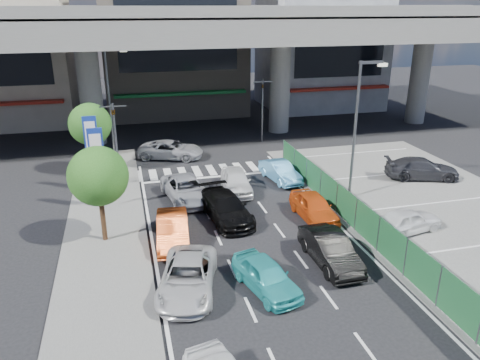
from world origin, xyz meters
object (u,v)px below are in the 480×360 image
object	(u,v)px
sedan_white_mid_left	(188,277)
kei_truck_front_right	(280,171)
tree_near	(98,176)
tree_far	(90,124)
taxi_teal_mid	(266,276)
sedan_black_mid	(226,208)
traffic_cone	(347,197)
taxi_orange_left	(173,230)
street_lamp_left	(111,93)
street_lamp_right	(359,120)
taxi_orange_right	(314,207)
signboard_far	(92,143)
parked_sedan_white	(407,220)
traffic_light_left	(114,124)
signboard_near	(97,158)
sedan_white_front_mid	(236,181)
wagon_silver_front_left	(186,189)
traffic_light_right	(262,95)
parked_sedan_dgrey	(422,168)
crossing_wagon_silver	(171,150)
hatch_black_mid_right	(330,250)

from	to	relation	value
sedan_white_mid_left	kei_truck_front_right	world-z (taller)	sedan_white_mid_left
tree_near	kei_truck_front_right	xyz separation A→B (m)	(10.98, 5.86, -2.76)
tree_far	kei_truck_front_right	xyz separation A→B (m)	(11.78, -4.64, -2.76)
sedan_white_mid_left	taxi_teal_mid	distance (m)	3.15
tree_near	sedan_black_mid	distance (m)	6.89
kei_truck_front_right	traffic_cone	xyz separation A→B (m)	(2.58, -4.47, -0.25)
taxi_orange_left	kei_truck_front_right	bearing A→B (deg)	46.55
street_lamp_left	sedan_white_mid_left	bearing A→B (deg)	-82.20
street_lamp_right	traffic_cone	world-z (taller)	street_lamp_right
tree_far	taxi_orange_right	world-z (taller)	tree_far
signboard_far	parked_sedan_white	size ratio (longest dim) A/B	1.27
signboard_far	traffic_cone	world-z (taller)	signboard_far
traffic_light_left	sedan_black_mid	xyz separation A→B (m)	(5.46, -7.02, -3.25)
tree_far	sedan_white_mid_left	distance (m)	16.42
taxi_orange_right	kei_truck_front_right	world-z (taller)	taxi_orange_right
signboard_near	tree_far	distance (m)	6.54
taxi_orange_right	parked_sedan_white	size ratio (longest dim) A/B	1.08
sedan_black_mid	traffic_cone	world-z (taller)	sedan_black_mid
sedan_white_front_mid	parked_sedan_white	world-z (taller)	sedan_white_front_mid
taxi_teal_mid	taxi_orange_left	size ratio (longest dim) A/B	0.90
street_lamp_left	sedan_black_mid	bearing A→B (deg)	-66.78
traffic_cone	wagon_silver_front_left	bearing A→B (deg)	162.75
traffic_light_right	taxi_teal_mid	xyz separation A→B (m)	(-6.14, -20.86, -3.30)
sedan_white_mid_left	traffic_cone	distance (m)	12.18
taxi_orange_right	sedan_black_mid	bearing A→B (deg)	165.68
street_lamp_right	traffic_light_right	bearing A→B (deg)	97.34
tree_far	taxi_orange_right	bearing A→B (deg)	-42.22
traffic_light_left	parked_sedan_dgrey	world-z (taller)	traffic_light_left
tree_near	crossing_wagon_silver	size ratio (longest dim) A/B	1.01
street_lamp_left	signboard_near	distance (m)	10.19
traffic_light_left	signboard_far	xyz separation A→B (m)	(-1.40, -1.01, -0.87)
tree_far	hatch_black_mid_right	world-z (taller)	tree_far
sedan_white_mid_left	taxi_orange_right	xyz separation A→B (m)	(7.55, 5.09, 0.04)
street_lamp_right	sedan_white_mid_left	bearing A→B (deg)	-146.65
tree_near	taxi_teal_mid	distance (m)	9.08
sedan_white_front_mid	taxi_orange_right	bearing A→B (deg)	-52.12
street_lamp_left	taxi_teal_mid	size ratio (longest dim) A/B	2.13
street_lamp_left	kei_truck_front_right	world-z (taller)	street_lamp_left
street_lamp_right	street_lamp_left	xyz separation A→B (m)	(-13.50, 12.00, 0.00)
hatch_black_mid_right	sedan_black_mid	bearing A→B (deg)	120.73
signboard_far	traffic_cone	distance (m)	15.46
hatch_black_mid_right	crossing_wagon_silver	size ratio (longest dim) A/B	0.88
traffic_light_right	tree_near	distance (m)	19.53
wagon_silver_front_left	street_lamp_right	bearing A→B (deg)	-21.73
kei_truck_front_right	traffic_cone	size ratio (longest dim) A/B	6.04
crossing_wagon_silver	parked_sedan_dgrey	bearing A→B (deg)	-98.08
taxi_orange_left	sedan_black_mid	world-z (taller)	same
signboard_near	signboard_far	xyz separation A→B (m)	(-0.40, 3.00, 0.00)
signboard_near	parked_sedan_white	bearing A→B (deg)	-24.49
tree_near	sedan_white_mid_left	distance (m)	6.71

